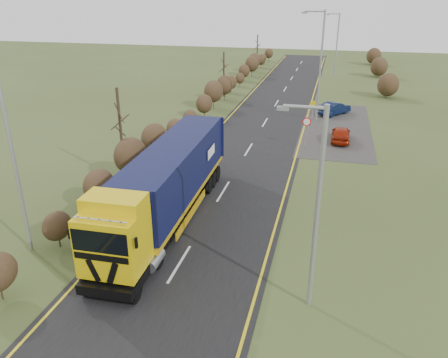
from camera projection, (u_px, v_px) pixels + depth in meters
ground at (205, 222)px, 23.08m from camera, size 160.00×160.00×0.00m
road at (243, 158)px, 32.00m from camera, size 8.00×120.00×0.02m
layby at (336, 127)px, 39.47m from camera, size 6.00×18.00×0.02m
lane_markings at (242, 160)px, 31.72m from camera, size 7.52×116.00×0.01m
hedgerow at (155, 140)px, 30.84m from camera, size 2.24×102.04×6.05m
lorry at (168, 182)px, 22.31m from camera, size 2.81×14.45×4.01m
car_red_hatchback at (341, 134)px, 35.49m from camera, size 1.52×3.65×1.24m
car_blue_sedan at (334, 108)px, 43.39m from camera, size 3.35×3.91×1.27m
streetlight_near at (315, 204)px, 15.33m from camera, size 1.69×0.18×7.90m
streetlight_mid at (319, 62)px, 39.45m from camera, size 2.10×0.20×9.89m
streetlight_far at (336, 43)px, 60.93m from camera, size 1.87×0.18×8.76m
left_pole at (14, 160)px, 18.88m from camera, size 0.16×0.16×8.99m
speed_sign at (306, 127)px, 33.51m from camera, size 0.68×0.10×2.46m
warning_board at (313, 107)px, 42.05m from camera, size 0.67×0.11×1.75m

